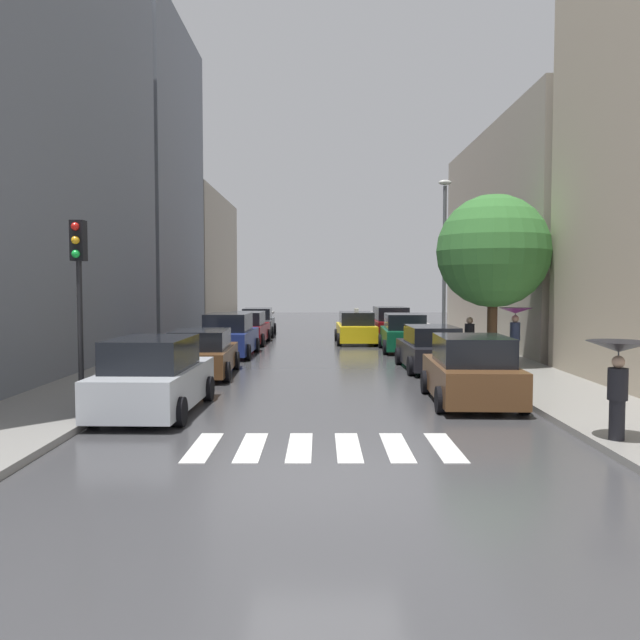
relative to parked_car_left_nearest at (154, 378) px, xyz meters
The scene contains 23 objects.
ground_plane 19.22m from the parked_car_left_nearest, 78.02° to the left, with size 28.00×72.00×0.04m, color #3C3C3F.
sidewalk_left 18.96m from the parked_car_left_nearest, 97.62° to the left, with size 3.00×72.00×0.15m, color gray.
sidewalk_right 21.52m from the parked_car_left_nearest, 60.82° to the left, with size 3.00×72.00×0.15m, color gray.
crosswalk_stripes 5.22m from the parked_car_left_nearest, 39.28° to the right, with size 4.95×2.20×0.01m.
building_left_mid 25.49m from the parked_car_left_nearest, 106.91° to the left, with size 6.00×12.35×18.15m, color slate.
building_left_far 39.10m from the parked_car_left_nearest, 100.40° to the left, with size 6.00×17.30×10.20m, color #9E9384.
building_right_mid 23.23m from the parked_car_left_nearest, 48.89° to the left, with size 6.00×17.52×10.58m, color #9E9384.
parked_car_left_nearest is the anchor object (origin of this frame).
parked_car_left_second 6.20m from the parked_car_left_nearest, 90.10° to the left, with size 2.27×4.62×1.53m.
parked_car_left_third 12.08m from the parked_car_left_nearest, 89.64° to the left, with size 2.25×4.62×1.82m.
parked_car_left_fourth 17.75m from the parked_car_left_nearest, 89.37° to the left, with size 2.16×4.72×1.64m.
parked_car_left_fifth 22.99m from the parked_car_left_nearest, 89.42° to the left, with size 2.11×4.74×1.63m.
parked_car_right_nearest 7.86m from the parked_car_left_nearest, ahead, with size 2.27×4.28×1.73m.
parked_car_right_second 10.96m from the parked_car_left_nearest, 44.41° to the left, with size 2.11×4.53×1.57m.
parked_car_right_third 16.03m from the parked_car_left_nearest, 61.23° to the left, with size 2.19×4.44×1.71m.
parked_car_right_fourth 21.73m from the parked_car_left_nearest, 69.07° to the left, with size 2.26×4.50×1.80m.
taxi_midroad 18.88m from the parked_car_left_nearest, 72.23° to the left, with size 2.14×4.41×1.81m.
pedestrian_foreground 9.99m from the parked_car_left_nearest, 19.27° to the right, with size 1.16×1.16×1.84m.
pedestrian_near_tree 13.66m from the parked_car_left_nearest, 36.59° to the left, with size 1.20×1.20×2.04m.
pedestrian_by_kerb 12.89m from the parked_car_left_nearest, 42.82° to the left, with size 0.36×0.36×1.67m.
street_tree_right 13.36m from the parked_car_left_nearest, 38.62° to the left, with size 4.04×4.04×6.09m.
traffic_light_left_corner 2.94m from the parked_car_left_nearest, 154.50° to the right, with size 0.30×0.42×4.30m.
lamp_post_right 17.52m from the parked_car_left_nearest, 56.18° to the left, with size 0.60×0.28×7.57m.
Camera 1 is at (-0.07, -9.93, 3.03)m, focal length 36.39 mm.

